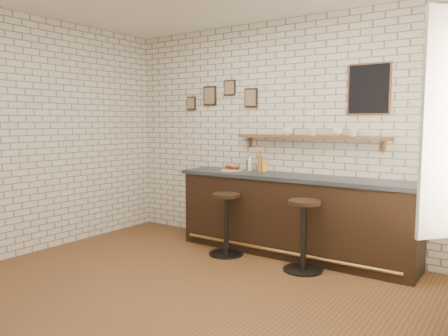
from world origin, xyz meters
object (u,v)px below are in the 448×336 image
Objects in this scene: shelf_cup_a at (288,131)px; shelf_cup_d at (353,132)px; bar_stool_left at (226,222)px; shelf_cup_b at (313,131)px; condiment_bottle_yellow at (264,166)px; ciabatta_sandwich at (232,167)px; bar_stool_right at (304,233)px; bar_counter at (293,215)px; sandwich_plate at (232,170)px; bitters_bottle_amber at (260,163)px; shelf_cup_c at (337,132)px; bitters_bottle_white at (249,164)px; bitters_bottle_brown at (248,165)px.

shelf_cup_a is 0.86m from shelf_cup_d.
bar_stool_left is 6.98× the size of shelf_cup_b.
shelf_cup_d is at bearing 2.35° from condiment_bottle_yellow.
shelf_cup_b is (1.08, 0.20, 0.49)m from ciabatta_sandwich.
shelf_cup_b reaches higher than shelf_cup_a.
bar_counter is at bearing 127.29° from bar_stool_right.
shelf_cup_d is at bearing 7.08° from sandwich_plate.
shelf_cup_b is (0.73, 0.05, 0.43)m from bitters_bottle_amber.
condiment_bottle_yellow is at bearing 163.01° from bar_counter.
shelf_cup_c is at bearing 23.07° from bar_counter.
condiment_bottle_yellow is (0.42, 0.15, 0.02)m from ciabatta_sandwich.
condiment_bottle_yellow is at bearing -0.00° from bitters_bottle_white.
bar_counter is 1.07m from ciabatta_sandwich.
bar_stool_right is at bearing -0.05° from bar_stool_left.
bar_stool_right is (0.93, -0.62, -0.69)m from bitters_bottle_amber.
bar_stool_right is 1.32m from shelf_cup_b.
sandwich_plate reaches higher than bar_stool_left.
bitters_bottle_amber is 1.31m from shelf_cup_d.
bar_stool_left is (0.22, -0.47, -0.65)m from ciabatta_sandwich.
sandwich_plate is 0.80m from bar_stool_left.
bitters_bottle_brown is at bearing -180.00° from condiment_bottle_yellow.
ciabatta_sandwich is 1.67m from shelf_cup_d.
bar_counter is 0.84m from bar_stool_left.
shelf_cup_b reaches higher than bitters_bottle_brown.
shelf_cup_c is at bearing 2.63° from bitters_bottle_amber.
bitters_bottle_white is at bearing 168.14° from shelf_cup_d.
shelf_cup_c is (0.66, 0.00, -0.00)m from shelf_cup_a.
bitters_bottle_amber is at bearing 127.16° from shelf_cup_b.
bar_counter is 1.08m from shelf_cup_b.
bitters_bottle_white is at bearing 180.00° from condiment_bottle_yellow.
sandwich_plate is at bearing 96.33° from shelf_cup_c.
bar_counter is 11.57× the size of bitters_bottle_amber.
shelf_cup_d is at bearing 65.19° from bar_stool_right.
shelf_cup_a and shelf_cup_d have the same top height.
bitters_bottle_amber is at bearing 146.21° from bar_stool_right.
bitters_bottle_amber reaches higher than ciabatta_sandwich.
shelf_cup_a is (0.51, 0.67, 1.13)m from bar_stool_left.
shelf_cup_c is (1.39, 0.20, 0.48)m from ciabatta_sandwich.
bar_counter is 25.69× the size of shelf_cup_a.
condiment_bottle_yellow is 0.56m from shelf_cup_a.
bitters_bottle_brown reaches higher than sandwich_plate.
bar_stool_right is 6.66× the size of shelf_cup_a.
shelf_cup_c is at bearing 8.11° from ciabatta_sandwich.
bitters_bottle_amber is (0.18, 0.00, 0.03)m from bitters_bottle_brown.
shelf_cup_b is 0.31m from shelf_cup_c.
shelf_cup_c is (0.31, 0.00, -0.01)m from shelf_cup_b.
bitters_bottle_brown is at bearing 126.42° from shelf_cup_b.
sandwich_plate is 1.04× the size of bitters_bottle_amber.
shelf_cup_b reaches higher than shelf_cup_c.
ciabatta_sandwich reaches higher than sandwich_plate.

